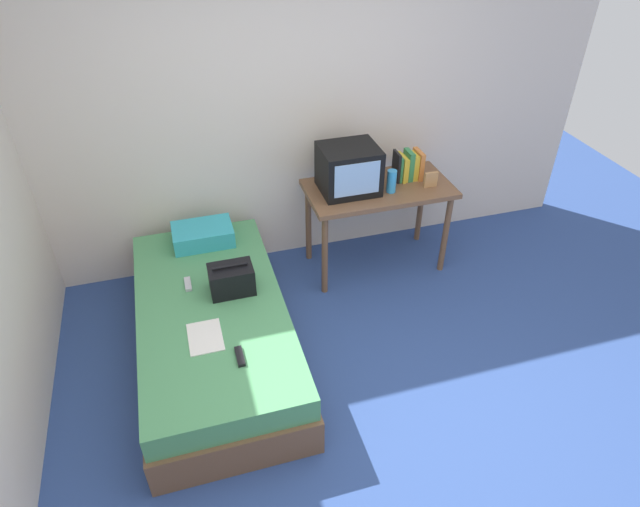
# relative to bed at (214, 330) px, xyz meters

# --- Properties ---
(ground_plane) EXTENTS (8.00, 8.00, 0.00)m
(ground_plane) POSITION_rel_bed_xyz_m (0.84, -0.87, -0.22)
(ground_plane) COLOR #2D4784
(wall_back) EXTENTS (5.20, 0.10, 2.60)m
(wall_back) POSITION_rel_bed_xyz_m (0.84, 1.13, 1.08)
(wall_back) COLOR beige
(wall_back) RESTS_ON ground
(bed) EXTENTS (1.00, 2.00, 0.45)m
(bed) POSITION_rel_bed_xyz_m (0.00, 0.00, 0.00)
(bed) COLOR brown
(bed) RESTS_ON ground
(desk) EXTENTS (1.16, 0.60, 0.76)m
(desk) POSITION_rel_bed_xyz_m (1.45, 0.68, 0.44)
(desk) COLOR brown
(desk) RESTS_ON ground
(tv) EXTENTS (0.44, 0.39, 0.36)m
(tv) POSITION_rel_bed_xyz_m (1.20, 0.70, 0.72)
(tv) COLOR black
(tv) RESTS_ON desk
(water_bottle) EXTENTS (0.07, 0.07, 0.18)m
(water_bottle) POSITION_rel_bed_xyz_m (1.51, 0.58, 0.63)
(water_bottle) COLOR #3399DB
(water_bottle) RESTS_ON desk
(book_row) EXTENTS (0.22, 0.17, 0.24)m
(book_row) POSITION_rel_bed_xyz_m (1.72, 0.74, 0.65)
(book_row) COLOR black
(book_row) RESTS_ON desk
(picture_frame) EXTENTS (0.11, 0.02, 0.13)m
(picture_frame) POSITION_rel_bed_xyz_m (1.84, 0.56, 0.60)
(picture_frame) COLOR #B27F4C
(picture_frame) RESTS_ON desk
(pillow) EXTENTS (0.46, 0.31, 0.14)m
(pillow) POSITION_rel_bed_xyz_m (0.05, 0.75, 0.30)
(pillow) COLOR #33A8B7
(pillow) RESTS_ON bed
(handbag) EXTENTS (0.30, 0.20, 0.22)m
(handbag) POSITION_rel_bed_xyz_m (0.17, 0.10, 0.33)
(handbag) COLOR black
(handbag) RESTS_ON bed
(magazine) EXTENTS (0.21, 0.29, 0.01)m
(magazine) POSITION_rel_bed_xyz_m (-0.07, -0.30, 0.23)
(magazine) COLOR white
(magazine) RESTS_ON bed
(remote_dark) EXTENTS (0.04, 0.16, 0.02)m
(remote_dark) POSITION_rel_bed_xyz_m (0.11, -0.53, 0.24)
(remote_dark) COLOR black
(remote_dark) RESTS_ON bed
(remote_silver) EXTENTS (0.04, 0.14, 0.02)m
(remote_silver) POSITION_rel_bed_xyz_m (-0.12, 0.25, 0.24)
(remote_silver) COLOR #B7B7BC
(remote_silver) RESTS_ON bed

